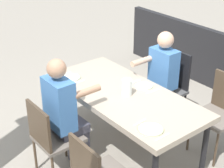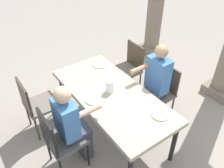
{
  "view_description": "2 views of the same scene",
  "coord_description": "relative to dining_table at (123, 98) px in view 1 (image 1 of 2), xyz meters",
  "views": [
    {
      "loc": [
        -2.63,
        2.26,
        2.64
      ],
      "look_at": [
        0.12,
        0.07,
        0.84
      ],
      "focal_mm": 58.06,
      "sensor_mm": 36.0,
      "label": 1
    },
    {
      "loc": [
        2.0,
        -1.41,
        2.79
      ],
      "look_at": [
        -0.09,
        0.07,
        0.83
      ],
      "focal_mm": 37.8,
      "sensor_mm": 36.0,
      "label": 2
    }
  ],
  "objects": [
    {
      "name": "spoon_1",
      "position": [
        0.13,
        -0.27,
        0.07
      ],
      "size": [
        0.03,
        0.17,
        0.01
      ],
      "primitive_type": "cube",
      "rotation": [
        0.0,
        0.0,
        -0.08
      ],
      "color": "silver",
      "rests_on": "dining_table"
    },
    {
      "name": "spoon_0",
      "position": [
        -0.54,
        0.26,
        0.07
      ],
      "size": [
        0.03,
        0.17,
        0.01
      ],
      "primitive_type": "cube",
      "rotation": [
        0.0,
        0.0,
        0.11
      ],
      "color": "silver",
      "rests_on": "dining_table"
    },
    {
      "name": "fork_2",
      "position": [
        0.52,
        0.25,
        0.07
      ],
      "size": [
        0.02,
        0.17,
        0.01
      ],
      "primitive_type": "cube",
      "rotation": [
        0.0,
        0.0,
        0.01
      ],
      "color": "silver",
      "rests_on": "dining_table"
    },
    {
      "name": "fork_0",
      "position": [
        -0.84,
        0.26,
        0.07
      ],
      "size": [
        0.02,
        0.17,
        0.01
      ],
      "primitive_type": "cube",
      "rotation": [
        0.0,
        0.0,
        0.01
      ],
      "color": "silver",
      "rests_on": "dining_table"
    },
    {
      "name": "plate_2",
      "position": [
        0.67,
        0.25,
        0.07
      ],
      "size": [
        0.23,
        0.23,
        0.02
      ],
      "color": "white",
      "rests_on": "dining_table"
    },
    {
      "name": "diner_woman_green",
      "position": [
        0.12,
        -0.67,
        -0.01
      ],
      "size": [
        0.35,
        0.49,
        1.27
      ],
      "color": "#3F3F4C",
      "rests_on": "ground"
    },
    {
      "name": "ground_plane",
      "position": [
        0.0,
        0.0,
        -0.69
      ],
      "size": [
        16.0,
        16.0,
        0.0
      ],
      "primitive_type": "plane",
      "color": "gray"
    },
    {
      "name": "water_pitcher",
      "position": [
        -0.05,
        -0.0,
        0.15
      ],
      "size": [
        0.11,
        0.11,
        0.18
      ],
      "color": "white",
      "rests_on": "dining_table"
    },
    {
      "name": "fork_1",
      "position": [
        -0.17,
        -0.27,
        0.07
      ],
      "size": [
        0.03,
        0.17,
        0.01
      ],
      "primitive_type": "cube",
      "rotation": [
        0.0,
        0.0,
        -0.07
      ],
      "color": "silver",
      "rests_on": "dining_table"
    },
    {
      "name": "dining_table",
      "position": [
        0.0,
        0.0,
        0.0
      ],
      "size": [
        1.91,
        0.88,
        0.75
      ],
      "color": "tan",
      "rests_on": "ground"
    },
    {
      "name": "spoon_2",
      "position": [
        0.82,
        0.25,
        0.07
      ],
      "size": [
        0.03,
        0.17,
        0.01
      ],
      "primitive_type": "cube",
      "rotation": [
        0.0,
        0.0,
        -0.07
      ],
      "color": "silver",
      "rests_on": "dining_table"
    },
    {
      "name": "chair_mid_south",
      "position": [
        0.11,
        -0.86,
        -0.14
      ],
      "size": [
        0.44,
        0.44,
        0.96
      ],
      "color": "#4F4F50",
      "rests_on": "ground"
    },
    {
      "name": "plate_0",
      "position": [
        -0.69,
        0.26,
        0.07
      ],
      "size": [
        0.25,
        0.25,
        0.02
      ],
      "color": "silver",
      "rests_on": "dining_table"
    },
    {
      "name": "chair_west_south",
      "position": [
        -0.67,
        -0.86,
        -0.15
      ],
      "size": [
        0.44,
        0.44,
        0.93
      ],
      "color": "#6A6158",
      "rests_on": "ground"
    },
    {
      "name": "chair_mid_north",
      "position": [
        0.11,
        0.86,
        -0.18
      ],
      "size": [
        0.44,
        0.44,
        0.88
      ],
      "color": "#6A6158",
      "rests_on": "ground"
    },
    {
      "name": "diner_man_white",
      "position": [
        0.11,
        0.67,
        0.01
      ],
      "size": [
        0.35,
        0.49,
        1.31
      ],
      "color": "#3F3F4C",
      "rests_on": "ground"
    },
    {
      "name": "plate_1",
      "position": [
        -0.02,
        -0.27,
        0.07
      ],
      "size": [
        0.21,
        0.21,
        0.02
      ],
      "color": "white",
      "rests_on": "dining_table"
    }
  ]
}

